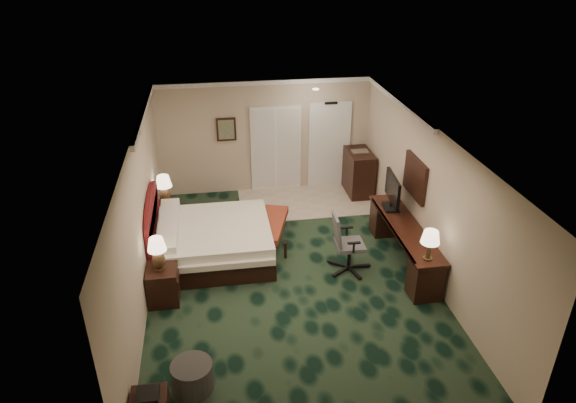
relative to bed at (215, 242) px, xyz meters
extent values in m
cube|color=black|center=(1.33, -0.88, -0.34)|extent=(5.00, 7.50, 0.00)
cube|color=silver|center=(1.33, -0.88, 2.36)|extent=(5.00, 7.50, 0.00)
cube|color=beige|center=(1.33, 2.87, 1.01)|extent=(5.00, 0.00, 2.70)
cube|color=beige|center=(1.33, -4.63, 1.01)|extent=(5.00, 0.00, 2.70)
cube|color=beige|center=(-1.17, -0.88, 1.01)|extent=(0.00, 7.50, 2.70)
cube|color=beige|center=(3.83, -0.88, 1.01)|extent=(0.00, 7.50, 2.70)
cube|color=beige|center=(2.23, 2.02, -0.33)|extent=(3.20, 1.70, 0.01)
cube|color=white|center=(2.88, 2.84, 0.71)|extent=(1.02, 0.06, 2.18)
cube|color=silver|center=(1.58, 2.83, 0.71)|extent=(1.20, 0.06, 2.10)
cube|color=#426157|center=(0.43, 2.83, 1.26)|extent=(0.45, 0.06, 0.55)
cube|color=white|center=(3.79, -0.28, 1.21)|extent=(0.05, 0.95, 0.75)
cube|color=silver|center=(0.00, 0.00, 0.00)|extent=(2.14, 1.98, 0.68)
cube|color=black|center=(-0.89, -1.21, -0.02)|extent=(0.51, 0.58, 0.64)
cube|color=black|center=(-0.93, 1.31, -0.06)|extent=(0.45, 0.51, 0.56)
cube|color=maroon|center=(1.14, 0.36, -0.10)|extent=(0.90, 1.51, 0.48)
cylinder|color=#2E2E31|center=(-0.40, -3.24, -0.13)|extent=(0.72, 0.72, 0.41)
cube|color=black|center=(3.52, -0.71, 0.05)|extent=(0.57, 2.66, 0.77)
cube|color=black|center=(3.49, 0.02, 0.78)|extent=(0.16, 0.90, 0.70)
cube|color=black|center=(3.50, 2.32, 0.19)|extent=(0.55, 1.00, 1.05)
camera|label=1|loc=(0.10, -8.51, 5.19)|focal=32.00mm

